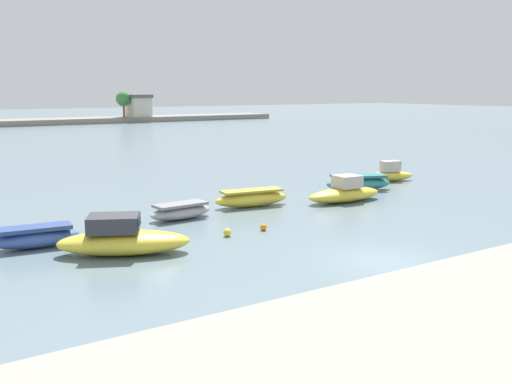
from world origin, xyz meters
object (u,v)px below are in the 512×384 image
(moored_boat_3, at_px, (252,198))
(mooring_buoy_0, at_px, (393,170))
(moored_boat_4, at_px, (345,193))
(moored_boat_6, at_px, (389,174))
(moored_boat_1, at_px, (122,239))
(mooring_buoy_2, at_px, (263,227))
(mooring_buoy_1, at_px, (227,233))
(moored_boat_2, at_px, (181,211))
(moored_boat_5, at_px, (358,183))
(moored_boat_0, at_px, (36,237))

(moored_boat_3, xyz_separation_m, mooring_buoy_0, (17.56, 5.42, -0.29))
(mooring_buoy_0, bearing_deg, moored_boat_4, -148.38)
(moored_boat_6, height_order, mooring_buoy_0, moored_boat_6)
(moored_boat_1, relative_size, mooring_buoy_2, 17.49)
(moored_boat_4, xyz_separation_m, moored_boat_6, (8.32, 4.37, -0.04))
(moored_boat_6, bearing_deg, mooring_buoy_1, -140.22)
(moored_boat_2, distance_m, moored_boat_3, 5.10)
(moored_boat_2, distance_m, moored_boat_6, 19.30)
(moored_boat_4, bearing_deg, mooring_buoy_1, -159.22)
(moored_boat_2, relative_size, moored_boat_3, 0.77)
(mooring_buoy_0, bearing_deg, moored_boat_6, -140.40)
(moored_boat_2, bearing_deg, moored_boat_6, 5.80)
(moored_boat_5, xyz_separation_m, mooring_buoy_1, (-14.11, -6.14, -0.32))
(moored_boat_6, relative_size, mooring_buoy_1, 11.10)
(moored_boat_0, distance_m, moored_boat_4, 18.58)
(moored_boat_5, bearing_deg, moored_boat_1, -141.32)
(mooring_buoy_0, bearing_deg, moored_boat_5, -150.52)
(moored_boat_2, height_order, mooring_buoy_2, moored_boat_2)
(mooring_buoy_0, bearing_deg, mooring_buoy_2, -152.03)
(moored_boat_0, bearing_deg, moored_boat_6, 16.58)
(moored_boat_0, distance_m, moored_boat_1, 4.19)
(moored_boat_0, xyz_separation_m, moored_boat_1, (2.83, -3.09, 0.19))
(moored_boat_6, bearing_deg, moored_boat_1, -144.45)
(moored_boat_3, xyz_separation_m, mooring_buoy_1, (-4.84, -5.41, -0.30))
(moored_boat_1, height_order, moored_boat_6, moored_boat_1)
(moored_boat_1, height_order, moored_boat_5, moored_boat_1)
(mooring_buoy_1, bearing_deg, moored_boat_3, 48.18)
(moored_boat_4, xyz_separation_m, mooring_buoy_1, (-10.51, -3.50, -0.38))
(mooring_buoy_1, bearing_deg, mooring_buoy_2, 1.26)
(moored_boat_0, bearing_deg, moored_boat_1, -41.35)
(moored_boat_0, height_order, mooring_buoy_2, moored_boat_0)
(moored_boat_2, height_order, mooring_buoy_1, moored_boat_2)
(moored_boat_2, relative_size, mooring_buoy_0, 9.07)
(mooring_buoy_0, xyz_separation_m, mooring_buoy_1, (-22.40, -10.83, -0.01))
(moored_boat_1, relative_size, moored_boat_3, 1.24)
(moored_boat_1, xyz_separation_m, moored_boat_2, (5.03, 4.79, -0.23))
(moored_boat_3, relative_size, moored_boat_6, 1.13)
(mooring_buoy_1, bearing_deg, mooring_buoy_0, 25.80)
(mooring_buoy_0, distance_m, mooring_buoy_1, 24.88)
(moored_boat_4, height_order, mooring_buoy_2, moored_boat_4)
(moored_boat_6, relative_size, mooring_buoy_2, 12.42)
(moored_boat_1, height_order, moored_boat_2, moored_boat_1)
(moored_boat_0, height_order, mooring_buoy_0, moored_boat_0)
(moored_boat_1, bearing_deg, moored_boat_6, 44.49)
(moored_boat_3, height_order, moored_boat_4, moored_boat_4)
(moored_boat_3, distance_m, mooring_buoy_0, 18.38)
(moored_boat_1, relative_size, mooring_buoy_1, 15.62)
(moored_boat_6, bearing_deg, mooring_buoy_2, -137.84)
(moored_boat_4, relative_size, mooring_buoy_1, 14.18)
(moored_boat_5, bearing_deg, moored_boat_3, -154.87)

